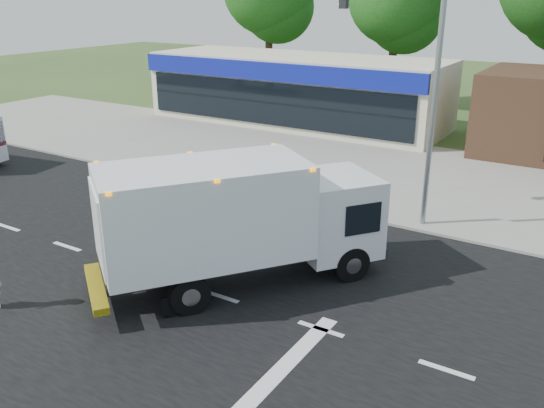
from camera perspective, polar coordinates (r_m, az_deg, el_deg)
name	(u,v)px	position (r m, az deg, el deg)	size (l,w,h in m)	color
ground	(220,297)	(15.47, -5.20, -9.13)	(120.00, 120.00, 0.00)	#385123
road_asphalt	(220,297)	(15.47, -5.20, -9.12)	(60.00, 14.00, 0.02)	black
sidewalk	(350,203)	(21.93, 7.69, 0.05)	(60.00, 2.40, 0.12)	gray
parking_apron	(402,167)	(27.10, 12.80, 3.56)	(60.00, 9.00, 0.02)	gray
lane_markings	(232,336)	(13.85, -4.02, -12.87)	(55.20, 7.00, 0.01)	silver
ems_box_truck	(236,215)	(15.28, -3.54, -1.09)	(6.67, 7.79, 3.51)	black
retail_strip_mall	(296,89)	(35.57, 2.40, 11.28)	(18.00, 6.20, 4.00)	beige
traffic_signal_pole	(416,80)	(19.39, 14.09, 11.83)	(3.51, 0.25, 8.00)	gray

